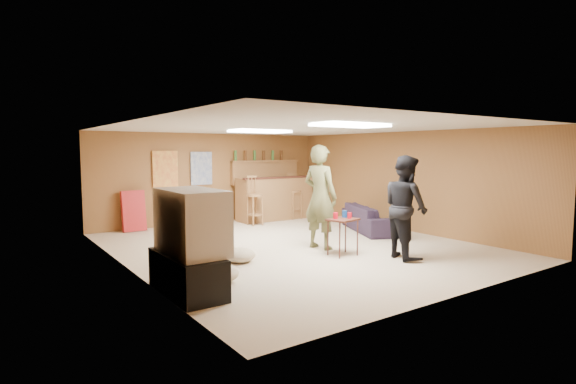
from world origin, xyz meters
TOP-DOWN VIEW (x-y plane):
  - ground at (0.00, 0.00)m, footprint 7.00×7.00m
  - ceiling at (0.00, 0.00)m, footprint 6.00×7.00m
  - wall_back at (0.00, 3.50)m, footprint 6.00×0.02m
  - wall_front at (0.00, -3.50)m, footprint 6.00×0.02m
  - wall_left at (-3.00, 0.00)m, footprint 0.02×7.00m
  - wall_right at (3.00, 0.00)m, footprint 0.02×7.00m
  - tv_stand at (-2.72, -1.50)m, footprint 0.55×1.30m
  - dvd_box at (-2.50, -1.50)m, footprint 0.35×0.50m
  - tv_body at (-2.65, -1.50)m, footprint 0.60×1.10m
  - tv_screen at (-2.34, -1.50)m, footprint 0.02×0.95m
  - bar_counter at (1.50, 2.95)m, footprint 2.00×0.60m
  - bar_lip at (1.50, 2.70)m, footprint 2.10×0.12m
  - bar_shelf at (1.50, 3.40)m, footprint 2.00×0.18m
  - bar_backing at (1.50, 3.42)m, footprint 2.00×0.14m
  - poster_left at (-1.20, 3.46)m, footprint 0.60×0.03m
  - poster_right at (-0.30, 3.46)m, footprint 0.55×0.03m
  - folding_chair_stack at (-2.00, 3.30)m, footprint 0.50×0.26m
  - ceiling_panel_front at (0.00, -1.50)m, footprint 1.20×0.60m
  - ceiling_panel_back at (0.00, 1.20)m, footprint 1.20×0.60m
  - person_olive at (0.27, -0.43)m, footprint 0.60×0.78m
  - person_black at (0.97, -1.80)m, footprint 0.85×0.98m
  - sofa at (2.33, 0.31)m, footprint 1.51×2.10m
  - tray_table at (0.24, -1.08)m, footprint 0.56×0.49m
  - cup_red_near at (0.13, -1.02)m, footprint 0.09×0.09m
  - cup_red_far at (0.34, -1.14)m, footprint 0.09×0.09m
  - cup_blue at (0.36, -0.99)m, footprint 0.11×0.11m
  - bar_stool_left at (0.62, 2.46)m, footprint 0.48×0.48m
  - bar_stool_right at (1.98, 2.75)m, footprint 0.45×0.45m
  - cushion_near_tv at (-1.42, -0.48)m, footprint 0.65×0.65m
  - cushion_mid at (-1.49, -0.11)m, footprint 0.60×0.60m
  - cushion_far at (-2.20, -1.31)m, footprint 0.66×0.66m
  - bottle_row at (1.30, 3.38)m, footprint 1.48×0.08m

SIDE VIEW (x-z plane):
  - ground at x=0.00m, z-range 0.00..0.00m
  - cushion_mid at x=-1.49m, z-range 0.00..0.21m
  - cushion_near_tv at x=-1.42m, z-range 0.00..0.22m
  - cushion_far at x=-2.20m, z-range 0.00..0.25m
  - dvd_box at x=-2.50m, z-range 0.11..0.19m
  - tv_stand at x=-2.72m, z-range 0.00..0.50m
  - sofa at x=2.33m, z-range 0.00..0.57m
  - tray_table at x=0.24m, z-range 0.00..0.63m
  - folding_chair_stack at x=-2.00m, z-range -0.01..0.91m
  - bar_counter at x=1.50m, z-range 0.00..1.10m
  - bar_stool_left at x=0.62m, z-range 0.00..1.16m
  - bar_stool_right at x=1.98m, z-range 0.00..1.28m
  - cup_red_far at x=0.34m, z-range 0.63..0.73m
  - cup_red_near at x=0.13m, z-range 0.63..0.74m
  - cup_blue at x=0.36m, z-range 0.63..0.75m
  - person_black at x=0.97m, z-range 0.00..1.70m
  - tv_body at x=-2.65m, z-range 0.50..1.30m
  - tv_screen at x=-2.34m, z-range 0.57..1.23m
  - person_olive at x=0.27m, z-range 0.00..1.88m
  - wall_back at x=0.00m, z-range 0.00..2.20m
  - wall_front at x=0.00m, z-range 0.00..2.20m
  - wall_left at x=-3.00m, z-range 0.00..2.20m
  - wall_right at x=3.00m, z-range 0.00..2.20m
  - bar_lip at x=1.50m, z-range 1.08..1.12m
  - bar_backing at x=1.50m, z-range 0.90..1.50m
  - poster_left at x=-1.20m, z-range 0.93..1.78m
  - poster_right at x=-0.30m, z-range 0.95..1.75m
  - bar_shelf at x=1.50m, z-range 1.48..1.52m
  - bottle_row at x=1.30m, z-range 1.52..1.78m
  - ceiling_panel_front at x=0.00m, z-range 2.15..2.19m
  - ceiling_panel_back at x=0.00m, z-range 2.15..2.19m
  - ceiling at x=0.00m, z-range 2.19..2.21m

